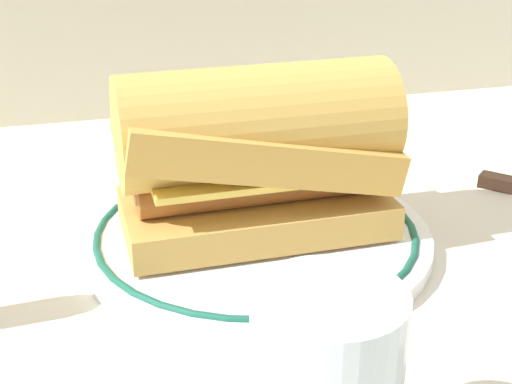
{
  "coord_description": "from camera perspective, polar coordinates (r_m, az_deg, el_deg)",
  "views": [
    {
      "loc": [
        -0.15,
        -0.46,
        0.28
      ],
      "look_at": [
        -0.02,
        0.03,
        0.04
      ],
      "focal_mm": 52.23,
      "sensor_mm": 36.0,
      "label": 1
    }
  ],
  "objects": [
    {
      "name": "ground_plane",
      "position": [
        0.56,
        2.7,
        -5.38
      ],
      "size": [
        1.5,
        1.5,
        0.0
      ],
      "primitive_type": "plane",
      "color": "beige"
    },
    {
      "name": "butter_knife",
      "position": [
        0.72,
        16.08,
        1.04
      ],
      "size": [
        0.12,
        0.13,
        0.01
      ],
      "color": "silver",
      "rests_on": "ground_plane"
    },
    {
      "name": "plate",
      "position": [
        0.58,
        0.0,
        -3.34
      ],
      "size": [
        0.27,
        0.27,
        0.01
      ],
      "color": "white",
      "rests_on": "ground_plane"
    },
    {
      "name": "sausage_sandwich",
      "position": [
        0.55,
        0.0,
        3.26
      ],
      "size": [
        0.21,
        0.1,
        0.13
      ],
      "rotation": [
        0.0,
        0.0,
        0.02
      ],
      "color": "tan",
      "rests_on": "plate"
    }
  ]
}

